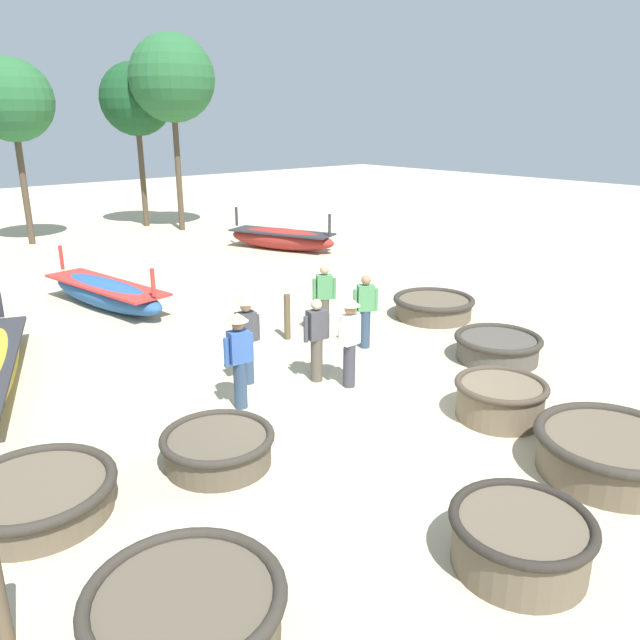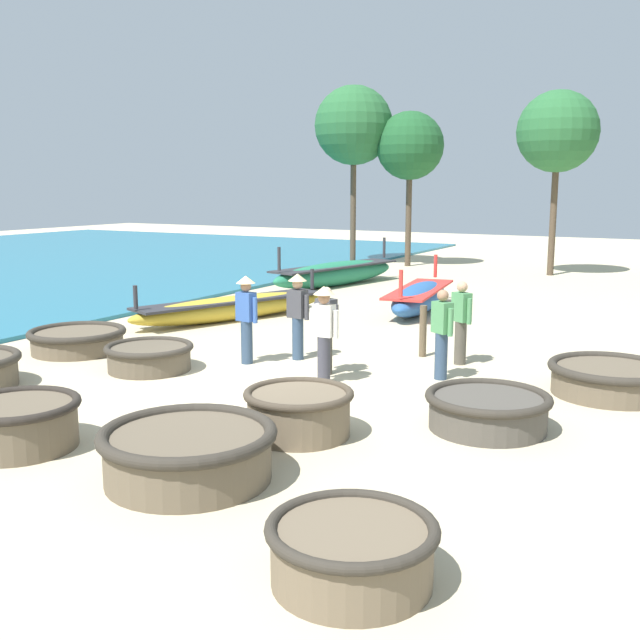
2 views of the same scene
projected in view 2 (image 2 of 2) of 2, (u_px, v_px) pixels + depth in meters
ground_plane at (247, 390)px, 12.32m from camera, size 80.00×80.00×0.00m
coracle_front_left at (188, 451)px, 8.51m from camera, size 2.04×2.04×0.62m
coracle_far_right at (352, 550)px, 6.30m from camera, size 1.49×1.49×0.55m
coracle_tilted at (19, 422)px, 9.54m from camera, size 1.56×1.56×0.63m
coracle_beside_post at (77, 339)px, 15.07m from camera, size 1.94×1.94×0.48m
coracle_weathered at (299, 411)px, 10.03m from camera, size 1.49×1.49×0.63m
coracle_nearest at (610, 378)px, 11.97m from camera, size 1.96×1.96×0.52m
coracle_upturned at (149, 356)px, 13.58m from camera, size 1.60×1.60×0.48m
coracle_far_left at (488, 409)px, 10.29m from camera, size 1.73×1.73×0.52m
long_boat_white_hull at (419, 297)px, 19.83m from camera, size 1.70×4.61×1.34m
long_boat_green_hull at (336, 273)px, 24.95m from camera, size 2.23×6.01×1.46m
long_boat_red_hull at (232, 307)px, 18.64m from camera, size 2.86×5.60×1.09m
fisherman_with_hat at (324, 328)px, 12.54m from camera, size 0.53×0.36×1.67m
fisherman_standing_left at (298, 311)px, 14.30m from camera, size 0.53×0.36×1.67m
fisherman_hauling at (442, 332)px, 12.85m from camera, size 0.47×0.36×1.57m
fisherman_by_coracle at (246, 314)px, 13.97m from camera, size 0.53×0.36×1.67m
fisherman_standing_right at (326, 328)px, 13.20m from camera, size 0.52×0.28×1.57m
fisherman_crouching at (461, 320)px, 13.93m from camera, size 0.46×0.37×1.57m
mooring_post_inland at (423, 331)px, 14.62m from camera, size 0.14×0.14×1.02m
tree_leftmost at (354, 126)px, 30.66m from camera, size 3.22×3.22×7.33m
tree_rightmost at (410, 146)px, 30.20m from camera, size 2.74×2.74×6.25m
tree_right_mid at (558, 132)px, 26.98m from camera, size 2.94×2.94×6.69m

